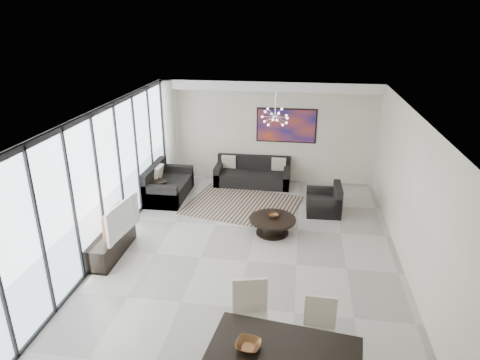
% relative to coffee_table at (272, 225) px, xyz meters
% --- Properties ---
extents(room_shell, '(6.00, 9.00, 2.90)m').
position_rel_coffee_table_xyz_m(room_shell, '(0.07, -1.23, 1.24)').
color(room_shell, '#A8A39B').
rests_on(room_shell, ground).
extents(window_wall, '(0.37, 8.95, 2.90)m').
position_rel_coffee_table_xyz_m(window_wall, '(-3.25, -1.23, 1.26)').
color(window_wall, white).
rests_on(window_wall, floor).
extents(soffit, '(5.98, 0.40, 0.26)m').
position_rel_coffee_table_xyz_m(soffit, '(-0.39, 3.07, 2.56)').
color(soffit, white).
rests_on(soffit, room_shell).
extents(painting, '(1.68, 0.04, 0.98)m').
position_rel_coffee_table_xyz_m(painting, '(0.11, 3.24, 1.44)').
color(painting, '#C03D1A').
rests_on(painting, room_shell).
extents(chandelier, '(0.66, 0.66, 0.71)m').
position_rel_coffee_table_xyz_m(chandelier, '(-0.09, 1.27, 2.14)').
color(chandelier, silver).
rests_on(chandelier, room_shell).
extents(rug, '(3.11, 2.63, 0.01)m').
position_rel_coffee_table_xyz_m(rug, '(-0.85, 1.37, -0.20)').
color(rug, black).
rests_on(rug, floor).
extents(coffee_table, '(1.04, 1.04, 0.36)m').
position_rel_coffee_table_xyz_m(coffee_table, '(0.00, 0.00, 0.00)').
color(coffee_table, black).
rests_on(coffee_table, floor).
extents(bowl_coffee, '(0.25, 0.25, 0.08)m').
position_rel_coffee_table_xyz_m(bowl_coffee, '(0.01, 0.06, 0.20)').
color(bowl_coffee, brown).
rests_on(bowl_coffee, coffee_table).
extents(sofa_main, '(2.11, 0.86, 0.77)m').
position_rel_coffee_table_xyz_m(sofa_main, '(-0.78, 2.84, 0.05)').
color(sofa_main, black).
rests_on(sofa_main, floor).
extents(loveseat, '(0.96, 1.71, 0.86)m').
position_rel_coffee_table_xyz_m(loveseat, '(-2.94, 1.62, 0.08)').
color(loveseat, black).
rests_on(loveseat, floor).
extents(armchair, '(0.84, 0.88, 0.72)m').
position_rel_coffee_table_xyz_m(armchair, '(1.19, 1.25, 0.04)').
color(armchair, black).
rests_on(armchair, floor).
extents(side_table, '(0.42, 0.42, 0.58)m').
position_rel_coffee_table_xyz_m(side_table, '(-3.04, 1.28, 0.18)').
color(side_table, black).
rests_on(side_table, floor).
extents(tv_console, '(0.43, 1.52, 0.47)m').
position_rel_coffee_table_xyz_m(tv_console, '(-3.15, -1.37, 0.03)').
color(tv_console, black).
rests_on(tv_console, floor).
extents(television, '(0.29, 1.20, 0.69)m').
position_rel_coffee_table_xyz_m(television, '(-2.99, -1.31, 0.61)').
color(television, gray).
rests_on(television, tv_console).
extents(dining_table, '(1.95, 1.15, 0.77)m').
position_rel_coffee_table_xyz_m(dining_table, '(0.46, -4.33, 0.48)').
color(dining_table, black).
rests_on(dining_table, floor).
extents(dining_chair_nw, '(0.61, 0.61, 1.10)m').
position_rel_coffee_table_xyz_m(dining_chair_nw, '(-0.06, -3.52, 0.43)').
color(dining_chair_nw, beige).
rests_on(dining_chair_nw, floor).
extents(dining_chair_ne, '(0.46, 0.46, 0.97)m').
position_rel_coffee_table_xyz_m(dining_chair_ne, '(0.91, -3.59, 0.35)').
color(dining_chair_ne, beige).
rests_on(dining_chair_ne, floor).
extents(bowl_dining, '(0.36, 0.36, 0.08)m').
position_rel_coffee_table_xyz_m(bowl_dining, '(0.01, -4.37, 0.60)').
color(bowl_dining, brown).
rests_on(bowl_dining, dining_table).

